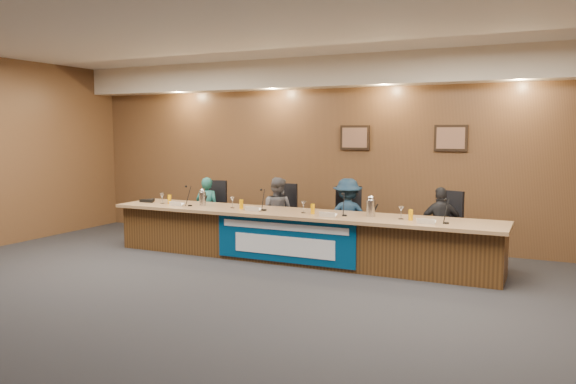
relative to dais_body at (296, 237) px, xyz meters
name	(u,v)px	position (x,y,z in m)	size (l,w,h in m)	color
floor	(208,303)	(0.00, -2.40, -0.35)	(10.00, 10.00, 0.00)	black
ceiling	(204,16)	(0.00, -2.40, 2.85)	(10.00, 8.00, 0.04)	silver
wall_back	(334,152)	(0.00, 1.60, 1.25)	(10.00, 0.04, 3.20)	brown
soffit	(329,72)	(0.00, 1.35, 2.60)	(10.00, 0.50, 0.50)	beige
dais_body	(296,237)	(0.00, 0.00, 0.00)	(6.00, 0.80, 0.70)	#472C14
dais_top	(294,214)	(0.00, -0.05, 0.38)	(6.10, 0.95, 0.05)	#95714C
banner	(284,240)	(0.00, -0.41, 0.03)	(2.20, 0.02, 0.65)	navy
banner_text_upper	(283,227)	(0.00, -0.43, 0.23)	(2.00, 0.01, 0.10)	silver
banner_text_lower	(283,246)	(0.00, -0.43, -0.05)	(1.60, 0.01, 0.28)	silver
wall_photo_left	(355,138)	(0.40, 1.57, 1.50)	(0.52, 0.04, 0.42)	black
wall_photo_right	(451,138)	(2.00, 1.57, 1.50)	(0.52, 0.04, 0.42)	black
panelist_a	(207,210)	(-2.00, 0.63, 0.23)	(0.42, 0.28, 1.16)	#1B5651
panelist_b	(277,213)	(-0.63, 0.63, 0.25)	(0.58, 0.45, 1.20)	#4E4D53
panelist_c	(347,217)	(0.61, 0.63, 0.26)	(0.79, 0.46, 1.23)	#11263C
panelist_d	(441,226)	(2.05, 0.63, 0.23)	(0.68, 0.28, 1.15)	black
office_chair_a	(211,214)	(-2.00, 0.73, 0.13)	(0.48, 0.48, 0.08)	black
office_chair_b	(280,220)	(-0.63, 0.73, 0.13)	(0.48, 0.48, 0.08)	black
office_chair_c	(349,225)	(0.61, 0.73, 0.13)	(0.48, 0.48, 0.08)	black
office_chair_d	(442,232)	(2.05, 0.73, 0.13)	(0.48, 0.48, 0.08)	black
nameplate_a	(175,203)	(-2.02, -0.27, 0.45)	(0.24, 0.06, 0.09)	white
microphone_a	(190,205)	(-1.81, -0.17, 0.41)	(0.07, 0.07, 0.02)	black
juice_glass_a	(169,199)	(-2.29, -0.07, 0.47)	(0.06, 0.06, 0.15)	#EB9C03
water_glass_a	(162,198)	(-2.41, -0.11, 0.49)	(0.08, 0.08, 0.18)	silver
nameplate_b	(252,208)	(-0.61, -0.27, 0.45)	(0.24, 0.06, 0.09)	white
microphone_b	(264,210)	(-0.47, -0.12, 0.41)	(0.07, 0.07, 0.02)	black
juice_glass_b	(241,204)	(-0.87, -0.13, 0.47)	(0.06, 0.06, 0.15)	#EB9C03
water_glass_b	(232,202)	(-1.07, -0.08, 0.49)	(0.08, 0.08, 0.18)	silver
nameplate_c	(327,214)	(0.64, -0.33, 0.45)	(0.24, 0.06, 0.09)	white
microphone_c	(345,215)	(0.83, -0.12, 0.41)	(0.07, 0.07, 0.02)	black
juice_glass_c	(313,209)	(0.33, -0.13, 0.47)	(0.06, 0.06, 0.15)	#EB9C03
water_glass_c	(303,207)	(0.17, -0.10, 0.49)	(0.08, 0.08, 0.18)	silver
nameplate_d	(426,221)	(2.02, -0.32, 0.45)	(0.24, 0.06, 0.09)	white
microphone_d	(446,223)	(2.26, -0.19, 0.41)	(0.07, 0.07, 0.02)	black
juice_glass_d	(411,215)	(1.77, -0.11, 0.47)	(0.06, 0.06, 0.15)	#EB9C03
water_glass_d	(401,213)	(1.63, -0.06, 0.49)	(0.08, 0.08, 0.18)	silver
carafe_left	(203,199)	(-1.65, -0.04, 0.51)	(0.11, 0.11, 0.22)	silver
carafe_right	(371,208)	(1.18, 0.00, 0.52)	(0.13, 0.13, 0.24)	silver
speakerphone	(149,201)	(-2.75, -0.05, 0.43)	(0.32, 0.32, 0.05)	black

